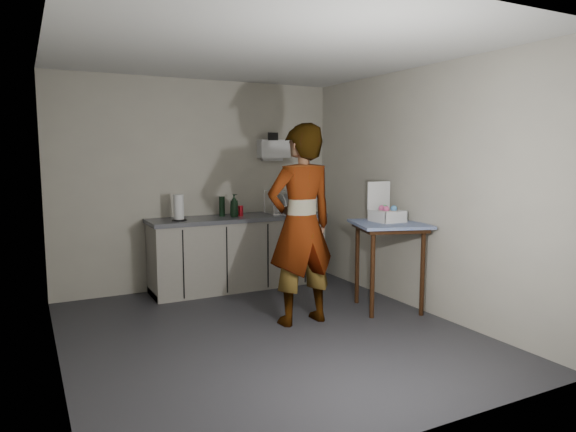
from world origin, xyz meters
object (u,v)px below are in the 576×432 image
paper_towel (179,208)px  dish_rack (283,208)px  dark_bottle (222,206)px  side_table (389,234)px  kitchen_counter (239,254)px  soap_bottle (234,205)px  standing_man (301,225)px  soda_can (240,211)px  bakery_box (386,213)px

paper_towel → dish_rack: bearing=1.0°
dark_bottle → side_table: bearing=-52.5°
kitchen_counter → dark_bottle: size_ratio=8.99×
paper_towel → soap_bottle: bearing=1.8°
standing_man → dark_bottle: (-0.22, 1.64, 0.04)m
dark_bottle → dish_rack: (0.79, -0.12, -0.05)m
kitchen_counter → soda_can: soda_can is taller
bakery_box → kitchen_counter: bearing=125.5°
kitchen_counter → soda_can: (0.03, 0.01, 0.55)m
soap_bottle → soda_can: soap_bottle is taller
kitchen_counter → side_table: bearing=-55.6°
soap_bottle → bakery_box: bearing=-50.9°
soap_bottle → bakery_box: (1.20, -1.47, -0.00)m
soap_bottle → dish_rack: (0.67, 0.00, -0.07)m
soap_bottle → dark_bottle: (-0.11, 0.12, -0.02)m
bakery_box → soda_can: bearing=124.6°
side_table → dark_bottle: dark_bottle is taller
standing_man → paper_towel: (-0.81, 1.50, 0.06)m
dark_bottle → bakery_box: size_ratio=0.58×
soap_bottle → soda_can: bearing=27.0°
kitchen_counter → soda_can: bearing=12.6°
dark_bottle → dish_rack: 0.80m
kitchen_counter → dark_bottle: bearing=158.2°
paper_towel → dish_rack: dish_rack is taller
kitchen_counter → standing_man: size_ratio=1.13×
dark_bottle → bakery_box: (1.31, -1.59, 0.02)m
standing_man → soda_can: size_ratio=15.30×
kitchen_counter → side_table: (1.10, -1.61, 0.41)m
standing_man → dish_rack: (0.56, 1.52, -0.01)m
soap_bottle → bakery_box: bakery_box is taller
bakery_box → dark_bottle: bearing=128.4°
standing_man → bakery_box: 1.09m
side_table → soda_can: bearing=141.9°
bakery_box → standing_man: bearing=-178.6°
standing_man → soda_can: (-0.00, 1.57, -0.02)m
side_table → soap_bottle: soap_bottle is taller
kitchen_counter → soap_bottle: size_ratio=7.90×
side_table → dish_rack: size_ratio=2.14×
kitchen_counter → dish_rack: dish_rack is taller
standing_man → soap_bottle: bearing=-88.2°
kitchen_counter → standing_man: 1.66m
dark_bottle → soda_can: bearing=-17.3°
kitchen_counter → bakery_box: (1.12, -1.52, 0.62)m
standing_man → bakery_box: bearing=-179.9°
dish_rack → standing_man: bearing=-110.4°
soap_bottle → dish_rack: dish_rack is taller
standing_man → soap_bottle: size_ratio=7.00×
dark_bottle → soap_bottle: bearing=-46.9°
soda_can → soap_bottle: bearing=-153.0°
soda_can → bakery_box: bearing=-54.4°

